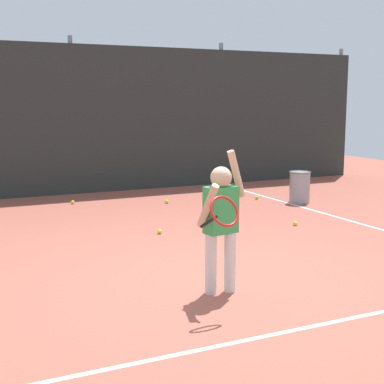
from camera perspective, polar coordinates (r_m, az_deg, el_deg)
ground_plane at (r=5.73m, az=2.46°, el=-9.02°), size 20.00×20.00×0.00m
court_line_baseline at (r=4.64m, az=10.55°, el=-13.67°), size 9.00×0.05×0.00m
court_line_sideline at (r=8.34m, az=18.79°, el=-3.66°), size 0.05×9.00×0.00m
back_fence_windscreen at (r=11.04m, az=-12.01°, el=7.20°), size 13.23×0.08×2.87m
fence_post_2 at (r=11.10m, az=-12.10°, el=7.60°), size 0.09×0.09×3.02m
fence_post_3 at (r=12.25m, az=2.93°, el=7.93°), size 0.09×0.09×3.02m
fence_post_4 at (r=14.06m, az=14.75°, el=7.82°), size 0.09×0.09×3.02m
tennis_player at (r=5.18m, az=2.98°, el=-2.67°), size 0.65×0.65×1.35m
ball_hopper at (r=10.12m, az=10.94°, el=0.54°), size 0.38×0.38×0.56m
tennis_ball_0 at (r=9.91m, az=-2.60°, el=-0.98°), size 0.07×0.07×0.07m
tennis_ball_1 at (r=8.29m, az=10.50°, el=-3.17°), size 0.07×0.07×0.07m
tennis_ball_3 at (r=10.05m, az=-12.09°, el=-1.03°), size 0.07×0.07×0.07m
tennis_ball_4 at (r=10.38m, az=6.64°, el=-0.55°), size 0.07×0.07×0.07m
tennis_ball_6 at (r=7.67m, az=-3.34°, el=-4.04°), size 0.07×0.07×0.07m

